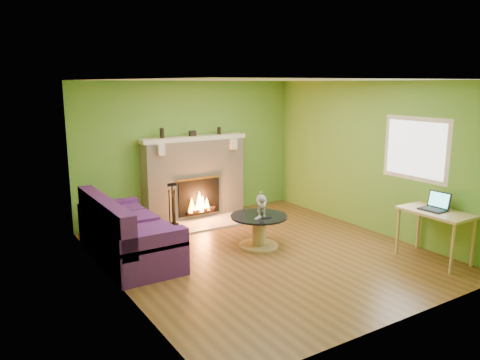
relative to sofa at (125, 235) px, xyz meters
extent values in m
plane|color=brown|center=(1.86, -0.92, -0.37)|extent=(5.00, 5.00, 0.00)
plane|color=white|center=(1.86, -0.92, 2.23)|extent=(5.00, 5.00, 0.00)
plane|color=#599731|center=(1.86, 1.58, 0.93)|extent=(5.00, 0.00, 5.00)
plane|color=#599731|center=(1.86, -3.42, 0.93)|extent=(5.00, 0.00, 5.00)
plane|color=#599731|center=(-0.39, -0.92, 0.93)|extent=(0.00, 5.00, 5.00)
plane|color=#599731|center=(4.11, -0.92, 0.93)|extent=(0.00, 5.00, 5.00)
plane|color=silver|center=(4.10, -1.82, 1.18)|extent=(0.00, 1.20, 1.20)
plane|color=white|center=(4.09, -1.82, 1.18)|extent=(0.00, 1.06, 1.06)
cube|color=beige|center=(1.86, 1.41, 0.38)|extent=(2.00, 0.35, 1.50)
cube|color=black|center=(1.86, 1.22, 0.07)|extent=(0.85, 0.03, 0.68)
cube|color=gold|center=(1.86, 1.21, 0.43)|extent=(0.91, 0.02, 0.04)
cylinder|color=black|center=(1.86, 1.18, -0.21)|extent=(0.55, 0.07, 0.07)
cube|color=silver|center=(1.86, 1.38, 1.17)|extent=(2.10, 0.28, 0.08)
cube|color=silver|center=(1.11, 1.19, 1.03)|extent=(0.12, 0.10, 0.20)
cube|color=silver|center=(2.61, 1.19, 1.03)|extent=(0.12, 0.10, 0.20)
cube|color=beige|center=(1.86, 0.88, -0.35)|extent=(1.50, 0.75, 0.03)
cube|color=silver|center=(1.86, 1.38, 1.17)|extent=(2.10, 0.28, 0.08)
cube|color=#3E185B|center=(0.06, -0.01, -0.13)|extent=(0.95, 2.11, 0.48)
cube|color=#3E185B|center=(-0.29, -0.01, 0.28)|extent=(0.22, 2.11, 0.60)
cube|color=#3E185B|center=(0.06, -0.95, 0.17)|extent=(0.95, 0.22, 0.24)
cube|color=#3E185B|center=(0.06, 0.94, 0.17)|extent=(0.95, 0.22, 0.24)
cube|color=#3E185B|center=(0.11, -0.60, 0.17)|extent=(0.76, 0.56, 0.13)
cube|color=#3E185B|center=(0.11, 0.10, 0.17)|extent=(0.76, 0.56, 0.13)
cube|color=#3E185B|center=(0.11, 0.70, 0.17)|extent=(0.76, 0.56, 0.13)
cylinder|color=tan|center=(1.96, -0.63, -0.35)|extent=(0.63, 0.63, 0.03)
cylinder|color=tan|center=(1.96, -0.63, -0.11)|extent=(0.22, 0.22, 0.44)
cylinder|color=black|center=(1.96, -0.63, 0.13)|extent=(0.90, 0.90, 0.03)
cube|color=tan|center=(3.81, -2.47, 0.36)|extent=(0.59, 1.01, 0.04)
cylinder|color=tan|center=(3.56, -2.93, -0.01)|extent=(0.04, 0.04, 0.71)
cylinder|color=tan|center=(4.05, -2.93, -0.01)|extent=(0.04, 0.04, 0.71)
cylinder|color=tan|center=(3.56, -2.02, -0.01)|extent=(0.04, 0.04, 0.71)
cylinder|color=tan|center=(4.05, -2.02, -0.01)|extent=(0.04, 0.04, 0.71)
cube|color=#98979A|center=(1.86, -0.75, 0.15)|extent=(0.17, 0.13, 0.02)
cube|color=black|center=(1.98, -0.81, 0.15)|extent=(0.16, 0.05, 0.02)
cylinder|color=black|center=(1.22, 1.41, 1.30)|extent=(0.08, 0.08, 0.18)
cylinder|color=black|center=(2.41, 1.41, 1.28)|extent=(0.07, 0.07, 0.14)
cube|color=black|center=(1.84, 1.41, 1.26)|extent=(0.12, 0.08, 0.10)
camera|label=1|loc=(-2.08, -6.46, 2.20)|focal=35.00mm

